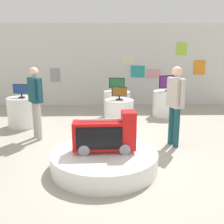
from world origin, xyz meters
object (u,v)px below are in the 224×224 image
Objects in this scene: tv_on_right_rear at (168,82)px; shopper_browsing_near_truck at (35,98)px; main_display_pedestal at (104,160)px; shopper_browsing_rear at (175,101)px; tv_on_far_right at (119,93)px; display_pedestal_left_rear at (23,112)px; tv_on_left_rear at (21,90)px; novelty_firetruck_tv at (105,136)px; display_pedestal_center_rear at (117,104)px; tv_on_center_rear at (117,84)px; display_pedestal_far_right at (119,115)px; display_pedestal_right_rear at (167,104)px.

shopper_browsing_near_truck is at bearing -149.78° from tv_on_right_rear.
shopper_browsing_rear is (1.46, 1.06, 0.82)m from main_display_pedestal.
shopper_browsing_near_truck is at bearing -161.90° from tv_on_far_right.
tv_on_left_rear is at bearing -81.51° from display_pedestal_left_rear.
tv_on_far_right is (0.38, 2.22, 0.80)m from main_display_pedestal.
display_pedestal_center_rear is at bearing 84.03° from novelty_firetruck_tv.
shopper_browsing_rear reaches higher than main_display_pedestal.
tv_on_center_rear reaches higher than main_display_pedestal.
display_pedestal_center_rear is at bearing 89.66° from tv_on_far_right.
display_pedestal_far_right is at bearing 132.79° from shopper_browsing_rear.
main_display_pedestal is 3.47m from tv_on_left_rear.
main_display_pedestal is 1.11× the size of shopper_browsing_near_truck.
shopper_browsing_rear is (1.08, -1.16, 0.58)m from display_pedestal_far_right.
shopper_browsing_near_truck is (0.62, -1.01, -0.03)m from tv_on_left_rear.
display_pedestal_right_rear is at bearing 13.73° from tv_on_left_rear.
tv_on_left_rear is 2.76m from display_pedestal_center_rear.
display_pedestal_right_rear is (1.53, 0.06, -0.62)m from tv_on_center_rear.
shopper_browsing_near_truck is (-3.43, -2.00, -0.09)m from tv_on_right_rear.
tv_on_left_rear is 1.19m from shopper_browsing_near_truck.
display_pedestal_left_rear is 1.01× the size of display_pedestal_far_right.
tv_on_center_rear is (0.00, -0.00, 0.62)m from display_pedestal_center_rear.
display_pedestal_left_rear is 0.99× the size of display_pedestal_center_rear.
main_display_pedestal is 3.67m from tv_on_center_rear.
tv_on_far_right reaches higher than main_display_pedestal.
display_pedestal_right_rear is at bearing 62.20° from novelty_firetruck_tv.
shopper_browsing_near_truck is (-3.43, -2.00, 0.56)m from display_pedestal_right_rear.
novelty_firetruck_tv is at bearing -17.61° from main_display_pedestal.
tv_on_right_rear is at bearing 41.91° from tv_on_far_right.
tv_on_right_rear reaches higher than display_pedestal_far_right.
novelty_firetruck_tv is 3.60m from tv_on_center_rear.
novelty_firetruck_tv reaches higher than display_pedestal_far_right.
display_pedestal_far_right is (0.38, 2.22, 0.23)m from main_display_pedestal.
tv_on_right_rear reaches higher than display_pedestal_center_rear.
display_pedestal_center_rear and display_pedestal_far_right have the same top height.
display_pedestal_left_rear is at bearing -159.70° from display_pedestal_center_rear.
novelty_firetruck_tv is 0.63× the size of shopper_browsing_rear.
display_pedestal_center_rear and display_pedestal_right_rear have the same top height.
tv_on_far_right is at bearing 80.17° from main_display_pedestal.
tv_on_right_rear is at bearing -105.36° from display_pedestal_right_rear.
display_pedestal_center_rear is 1.33m from display_pedestal_far_right.
display_pedestal_right_rear is 0.51× the size of shopper_browsing_rear.
shopper_browsing_near_truck is at bearing -58.55° from display_pedestal_left_rear.
display_pedestal_far_right is (-0.01, -1.33, 0.00)m from display_pedestal_center_rear.
main_display_pedestal is 1.98m from shopper_browsing_rear.
tv_on_left_rear is 0.55× the size of display_pedestal_far_right.
tv_on_left_rear is 0.26× the size of shopper_browsing_near_truck.
main_display_pedestal is at bearing -118.11° from tv_on_right_rear.
shopper_browsing_rear reaches higher than tv_on_right_rear.
tv_on_left_rear is 2.55m from tv_on_far_right.
tv_on_center_rear is at bearing -76.44° from display_pedestal_center_rear.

